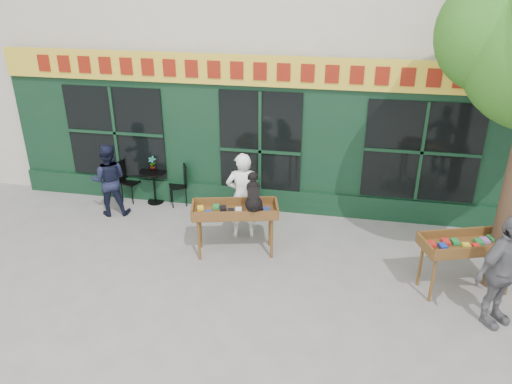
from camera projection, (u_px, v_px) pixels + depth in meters
ground at (236, 266)px, 8.84m from camera, size 80.00×80.00×0.00m
book_cart_center at (235, 213)px, 8.94m from camera, size 1.60×0.96×0.99m
dog at (253, 192)px, 8.64m from camera, size 0.47×0.66×0.60m
woman at (243, 196)px, 9.50m from camera, size 0.71×0.55×1.72m
book_cart_right at (469, 247)px, 7.87m from camera, size 1.62×1.07×0.99m
man_right at (502, 272)px, 7.13m from camera, size 1.07×0.98×1.76m
bistro_table at (154, 180)px, 10.99m from camera, size 0.60×0.60×0.76m
bistro_chair_left at (127, 177)px, 11.12m from camera, size 0.46×0.45×0.95m
bistro_chair_right at (182, 181)px, 10.91m from camera, size 0.49×0.49×0.95m
potted_plant at (152, 164)px, 10.83m from camera, size 0.18×0.13×0.33m
man_left at (109, 180)px, 10.40m from camera, size 0.90×0.79×1.56m
chalkboard at (245, 194)px, 10.68m from camera, size 0.59×0.30×0.79m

